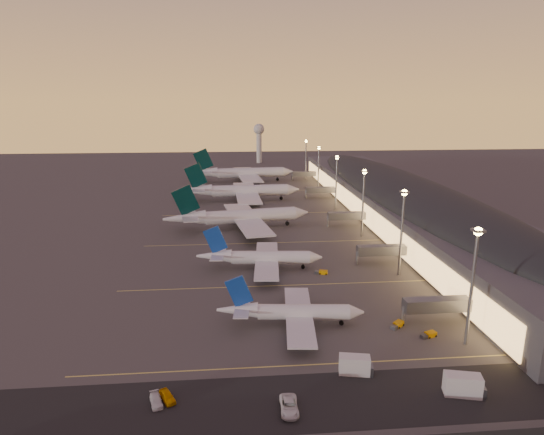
{
  "coord_description": "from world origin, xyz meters",
  "views": [
    {
      "loc": [
        -12.81,
        -123.32,
        50.18
      ],
      "look_at": [
        2.0,
        45.0,
        7.0
      ],
      "focal_mm": 30.0,
      "sensor_mm": 36.0,
      "label": 1
    }
  ],
  "objects_px": {
    "airliner_wide_far": "(241,173)",
    "service_van_a": "(156,400)",
    "baggage_tug_c": "(322,272)",
    "service_van_b": "(167,396)",
    "radar_tower": "(259,137)",
    "airliner_wide_mid": "(239,191)",
    "airliner_narrow_south": "(291,312)",
    "baggage_tug_b": "(397,325)",
    "airliner_wide_near": "(238,217)",
    "service_van_c": "(289,406)",
    "airliner_narrow_north": "(260,258)",
    "catering_truck_b": "(465,386)",
    "baggage_tug_a": "(429,335)",
    "catering_truck_a": "(356,366)"
  },
  "relations": [
    {
      "from": "catering_truck_b",
      "to": "airliner_narrow_north",
      "type": "bearing_deg",
      "value": 129.65
    },
    {
      "from": "airliner_wide_far",
      "to": "service_van_c",
      "type": "height_order",
      "value": "airliner_wide_far"
    },
    {
      "from": "airliner_narrow_south",
      "to": "baggage_tug_a",
      "type": "distance_m",
      "value": 30.85
    },
    {
      "from": "catering_truck_a",
      "to": "catering_truck_b",
      "type": "xyz_separation_m",
      "value": [
        17.25,
        -8.04,
        0.13
      ]
    },
    {
      "from": "service_van_b",
      "to": "service_van_a",
      "type": "bearing_deg",
      "value": 176.54
    },
    {
      "from": "airliner_narrow_north",
      "to": "radar_tower",
      "type": "distance_m",
      "value": 252.25
    },
    {
      "from": "baggage_tug_a",
      "to": "service_van_c",
      "type": "relative_size",
      "value": 0.62
    },
    {
      "from": "radar_tower",
      "to": "baggage_tug_c",
      "type": "bearing_deg",
      "value": -89.27
    },
    {
      "from": "airliner_wide_far",
      "to": "baggage_tug_c",
      "type": "height_order",
      "value": "airliner_wide_far"
    },
    {
      "from": "airliner_wide_near",
      "to": "service_van_c",
      "type": "height_order",
      "value": "airliner_wide_near"
    },
    {
      "from": "airliner_wide_mid",
      "to": "catering_truck_b",
      "type": "bearing_deg",
      "value": -79.64
    },
    {
      "from": "airliner_narrow_north",
      "to": "baggage_tug_a",
      "type": "bearing_deg",
      "value": -47.99
    },
    {
      "from": "airliner_narrow_north",
      "to": "service_van_b",
      "type": "xyz_separation_m",
      "value": [
        -19.86,
        -62.51,
        -2.8
      ]
    },
    {
      "from": "airliner_wide_far",
      "to": "service_van_a",
      "type": "distance_m",
      "value": 222.19
    },
    {
      "from": "airliner_wide_near",
      "to": "service_van_a",
      "type": "relative_size",
      "value": 13.01
    },
    {
      "from": "service_van_c",
      "to": "airliner_wide_far",
      "type": "bearing_deg",
      "value": 92.65
    },
    {
      "from": "airliner_narrow_north",
      "to": "radar_tower",
      "type": "bearing_deg",
      "value": 91.32
    },
    {
      "from": "radar_tower",
      "to": "baggage_tug_a",
      "type": "distance_m",
      "value": 297.85
    },
    {
      "from": "radar_tower",
      "to": "catering_truck_a",
      "type": "height_order",
      "value": "radar_tower"
    },
    {
      "from": "catering_truck_a",
      "to": "service_van_b",
      "type": "xyz_separation_m",
      "value": [
        -34.68,
        -5.02,
        -0.9
      ]
    },
    {
      "from": "airliner_wide_near",
      "to": "catering_truck_b",
      "type": "xyz_separation_m",
      "value": [
        37.81,
        -112.08,
        -3.1
      ]
    },
    {
      "from": "airliner_wide_mid",
      "to": "airliner_wide_far",
      "type": "bearing_deg",
      "value": 85.76
    },
    {
      "from": "airliner_wide_near",
      "to": "airliner_wide_mid",
      "type": "xyz_separation_m",
      "value": [
        1.38,
        53.47,
        0.3
      ]
    },
    {
      "from": "airliner_wide_near",
      "to": "baggage_tug_c",
      "type": "height_order",
      "value": "airliner_wide_near"
    },
    {
      "from": "airliner_narrow_north",
      "to": "catering_truck_a",
      "type": "bearing_deg",
      "value": -70.8
    },
    {
      "from": "baggage_tug_b",
      "to": "airliner_wide_far",
      "type": "bearing_deg",
      "value": 59.19
    },
    {
      "from": "airliner_wide_near",
      "to": "baggage_tug_a",
      "type": "height_order",
      "value": "airliner_wide_near"
    },
    {
      "from": "airliner_wide_far",
      "to": "catering_truck_b",
      "type": "xyz_separation_m",
      "value": [
        34.21,
        -223.48,
        -3.84
      ]
    },
    {
      "from": "airliner_wide_mid",
      "to": "service_van_b",
      "type": "height_order",
      "value": "airliner_wide_mid"
    },
    {
      "from": "airliner_wide_near",
      "to": "service_van_a",
      "type": "bearing_deg",
      "value": -107.6
    },
    {
      "from": "airliner_wide_far",
      "to": "radar_tower",
      "type": "height_order",
      "value": "radar_tower"
    },
    {
      "from": "airliner_narrow_north",
      "to": "airliner_wide_far",
      "type": "relative_size",
      "value": 0.57
    },
    {
      "from": "baggage_tug_a",
      "to": "baggage_tug_b",
      "type": "distance_m",
      "value": 7.31
    },
    {
      "from": "service_van_a",
      "to": "service_van_c",
      "type": "distance_m",
      "value": 22.77
    },
    {
      "from": "baggage_tug_a",
      "to": "baggage_tug_b",
      "type": "bearing_deg",
      "value": 117.68
    },
    {
      "from": "catering_truck_a",
      "to": "service_van_b",
      "type": "height_order",
      "value": "catering_truck_a"
    },
    {
      "from": "airliner_narrow_south",
      "to": "baggage_tug_b",
      "type": "relative_size",
      "value": 8.8
    },
    {
      "from": "baggage_tug_a",
      "to": "service_van_b",
      "type": "bearing_deg",
      "value": 178.65
    },
    {
      "from": "airliner_wide_mid",
      "to": "service_van_b",
      "type": "relative_size",
      "value": 13.85
    },
    {
      "from": "radar_tower",
      "to": "baggage_tug_a",
      "type": "bearing_deg",
      "value": -86.24
    },
    {
      "from": "airliner_narrow_north",
      "to": "airliner_wide_near",
      "type": "bearing_deg",
      "value": 101.77
    },
    {
      "from": "airliner_wide_near",
      "to": "airliner_wide_far",
      "type": "xyz_separation_m",
      "value": [
        3.6,
        111.4,
        0.73
      ]
    },
    {
      "from": "airliner_narrow_south",
      "to": "baggage_tug_b",
      "type": "xyz_separation_m",
      "value": [
        24.29,
        -3.26,
        -2.62
      ]
    },
    {
      "from": "radar_tower",
      "to": "baggage_tug_c",
      "type": "height_order",
      "value": "radar_tower"
    },
    {
      "from": "airliner_wide_mid",
      "to": "service_van_c",
      "type": "bearing_deg",
      "value": -90.28
    },
    {
      "from": "baggage_tug_a",
      "to": "catering_truck_b",
      "type": "bearing_deg",
      "value": -115.74
    },
    {
      "from": "baggage_tug_a",
      "to": "catering_truck_a",
      "type": "xyz_separation_m",
      "value": [
        -19.66,
        -12.19,
        1.18
      ]
    },
    {
      "from": "baggage_tug_c",
      "to": "service_van_c",
      "type": "bearing_deg",
      "value": -88.87
    },
    {
      "from": "baggage_tug_c",
      "to": "service_van_b",
      "type": "height_order",
      "value": "service_van_b"
    },
    {
      "from": "service_van_a",
      "to": "airliner_wide_near",
      "type": "bearing_deg",
      "value": 64.39
    }
  ]
}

